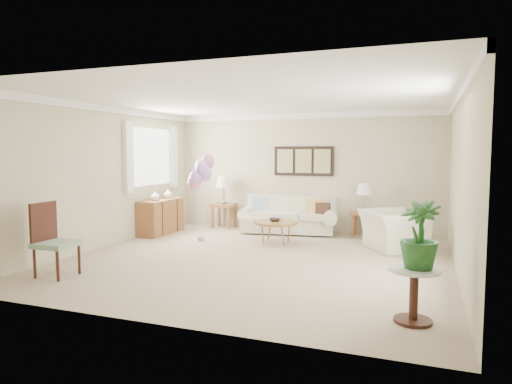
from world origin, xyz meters
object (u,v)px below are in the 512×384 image
(sofa, at_px, (289,218))
(balloon_cluster, at_px, (201,172))
(accent_chair, at_px, (52,238))
(coffee_table, at_px, (276,223))
(armchair, at_px, (393,230))

(sofa, distance_m, balloon_cluster, 2.29)
(sofa, bearing_deg, accent_chair, -115.43)
(balloon_cluster, bearing_deg, coffee_table, 12.84)
(sofa, relative_size, balloon_cluster, 1.33)
(sofa, xyz_separation_m, accent_chair, (-2.14, -4.51, 0.23))
(coffee_table, relative_size, balloon_cluster, 0.49)
(coffee_table, height_order, balloon_cluster, balloon_cluster)
(armchair, distance_m, accent_chair, 5.61)
(coffee_table, height_order, accent_chair, accent_chair)
(sofa, bearing_deg, balloon_cluster, -130.50)
(accent_chair, bearing_deg, balloon_cluster, 74.45)
(coffee_table, height_order, armchair, armchair)
(balloon_cluster, bearing_deg, sofa, 49.50)
(coffee_table, bearing_deg, balloon_cluster, -167.16)
(armchair, relative_size, balloon_cluster, 0.63)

